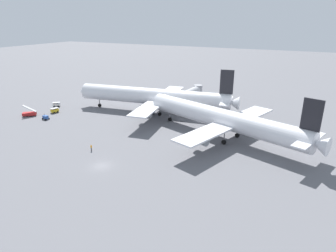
{
  "coord_description": "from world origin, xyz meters",
  "views": [
    {
      "loc": [
        41.01,
        -47.38,
        32.35
      ],
      "look_at": [
        6.73,
        21.38,
        4.0
      ],
      "focal_mm": 31.11,
      "sensor_mm": 36.0,
      "label": 1
    }
  ],
  "objects": [
    {
      "name": "airliner_at_gate_left",
      "position": [
        -9.23,
        41.98,
        5.89
      ],
      "size": [
        61.21,
        43.5,
        16.86
      ],
      "color": "silver",
      "rests_on": "ground"
    },
    {
      "name": "gse_baggage_cart_trailing",
      "position": [
        -47.09,
        31.28,
        0.86
      ],
      "size": [
        3.14,
        2.85,
        1.71
      ],
      "color": "silver",
      "rests_on": "ground"
    },
    {
      "name": "jet_bridge",
      "position": [
        -2.87,
        62.94,
        3.82
      ],
      "size": [
        4.48,
        17.79,
        5.59
      ],
      "color": "#B7B7BC",
      "rests_on": "ground"
    },
    {
      "name": "gse_stair_truck_yellow",
      "position": [
        -46.65,
        18.45,
        1.03
      ],
      "size": [
        4.73,
        4.42,
        4.06
      ],
      "color": "red",
      "rests_on": "ground"
    },
    {
      "name": "gse_baggage_cart_near_cluster",
      "position": [
        -41.69,
        25.29,
        0.86
      ],
      "size": [
        2.12,
        3.0,
        1.71
      ],
      "color": "gold",
      "rests_on": "ground"
    },
    {
      "name": "airliner_being_pushed",
      "position": [
        20.14,
        29.21,
        5.73
      ],
      "size": [
        55.1,
        40.42,
        15.92
      ],
      "color": "silver",
      "rests_on": "ground"
    },
    {
      "name": "gse_gpu_cart_small",
      "position": [
        -38.44,
        18.18,
        0.79
      ],
      "size": [
        2.29,
        1.86,
        1.9
      ],
      "color": "#2D5199",
      "rests_on": "ground"
    },
    {
      "name": "ground_plane",
      "position": [
        0.0,
        0.0,
        0.0
      ],
      "size": [
        600.0,
        600.0,
        0.0
      ],
      "primitive_type": "plane",
      "color": "slate"
    },
    {
      "name": "ground_crew_ramp_agent_by_cones",
      "position": [
        -7.68,
        5.45,
        0.91
      ],
      "size": [
        0.5,
        0.36,
        1.74
      ],
      "color": "#4C4C51",
      "rests_on": "ground"
    },
    {
      "name": "pushback_tug",
      "position": [
        -11.3,
        39.61,
        1.24
      ],
      "size": [
        9.36,
        4.62,
        2.93
      ],
      "color": "#2D4C8C",
      "rests_on": "ground"
    }
  ]
}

